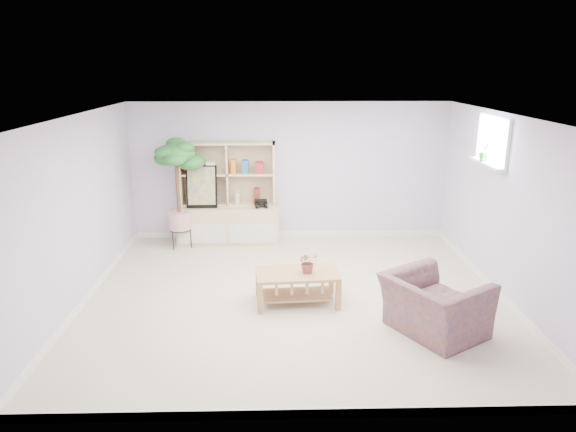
{
  "coord_description": "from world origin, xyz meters",
  "views": [
    {
      "loc": [
        -0.24,
        -6.32,
        3.0
      ],
      "look_at": [
        -0.08,
        0.33,
        1.03
      ],
      "focal_mm": 32.0,
      "sensor_mm": 36.0,
      "label": 1
    }
  ],
  "objects_px": {
    "storage_unit": "(228,194)",
    "floor_tree": "(178,195)",
    "armchair": "(435,302)",
    "coffee_table": "(297,287)"
  },
  "relations": [
    {
      "from": "coffee_table",
      "to": "armchair",
      "type": "height_order",
      "value": "armchair"
    },
    {
      "from": "armchair",
      "to": "coffee_table",
      "type": "bearing_deg",
      "value": 31.26
    },
    {
      "from": "coffee_table",
      "to": "armchair",
      "type": "xyz_separation_m",
      "value": [
        1.55,
        -0.8,
        0.17
      ]
    },
    {
      "from": "coffee_table",
      "to": "floor_tree",
      "type": "distance_m",
      "value": 2.96
    },
    {
      "from": "coffee_table",
      "to": "armchair",
      "type": "relative_size",
      "value": 1.01
    },
    {
      "from": "floor_tree",
      "to": "armchair",
      "type": "height_order",
      "value": "floor_tree"
    },
    {
      "from": "storage_unit",
      "to": "armchair",
      "type": "bearing_deg",
      "value": -50.91
    },
    {
      "from": "storage_unit",
      "to": "floor_tree",
      "type": "bearing_deg",
      "value": -161.03
    },
    {
      "from": "storage_unit",
      "to": "coffee_table",
      "type": "distance_m",
      "value": 2.75
    },
    {
      "from": "storage_unit",
      "to": "armchair",
      "type": "relative_size",
      "value": 1.67
    }
  ]
}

